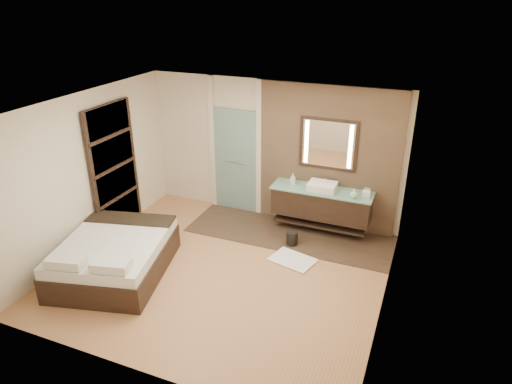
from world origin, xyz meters
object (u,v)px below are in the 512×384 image
at_px(vanity, 321,203).
at_px(waste_bin, 292,238).
at_px(mirror_unit, 328,144).
at_px(bed, 115,256).

height_order(vanity, waste_bin, vanity).
height_order(mirror_unit, bed, mirror_unit).
bearing_deg(vanity, bed, -136.25).
relative_size(mirror_unit, bed, 0.47).
xyz_separation_m(vanity, waste_bin, (-0.34, -0.67, -0.45)).
bearing_deg(bed, waste_bin, 25.23).
distance_m(vanity, mirror_unit, 1.10).
relative_size(vanity, mirror_unit, 1.75).
distance_m(mirror_unit, bed, 4.11).
distance_m(vanity, waste_bin, 0.87).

